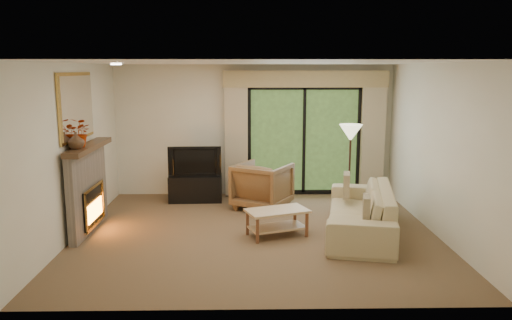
{
  "coord_description": "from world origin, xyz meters",
  "views": [
    {
      "loc": [
        -0.14,
        -7.41,
        2.5
      ],
      "look_at": [
        0.0,
        0.3,
        1.1
      ],
      "focal_mm": 35.0,
      "sensor_mm": 36.0,
      "label": 1
    }
  ],
  "objects_px": {
    "armchair": "(262,186)",
    "sofa": "(360,210)",
    "media_console": "(196,188)",
    "coffee_table": "(277,223)"
  },
  "relations": [
    {
      "from": "armchair",
      "to": "coffee_table",
      "type": "bearing_deg",
      "value": 125.57
    },
    {
      "from": "armchair",
      "to": "media_console",
      "type": "bearing_deg",
      "value": 7.34
    },
    {
      "from": "sofa",
      "to": "coffee_table",
      "type": "bearing_deg",
      "value": -72.92
    },
    {
      "from": "sofa",
      "to": "coffee_table",
      "type": "height_order",
      "value": "sofa"
    },
    {
      "from": "sofa",
      "to": "coffee_table",
      "type": "distance_m",
      "value": 1.31
    },
    {
      "from": "sofa",
      "to": "armchair",
      "type": "bearing_deg",
      "value": -122.84
    },
    {
      "from": "media_console",
      "to": "sofa",
      "type": "relative_size",
      "value": 0.41
    },
    {
      "from": "armchair",
      "to": "coffee_table",
      "type": "xyz_separation_m",
      "value": [
        0.17,
        -1.56,
        -0.21
      ]
    },
    {
      "from": "armchair",
      "to": "sofa",
      "type": "distance_m",
      "value": 2.06
    },
    {
      "from": "media_console",
      "to": "coffee_table",
      "type": "relative_size",
      "value": 1.1
    }
  ]
}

